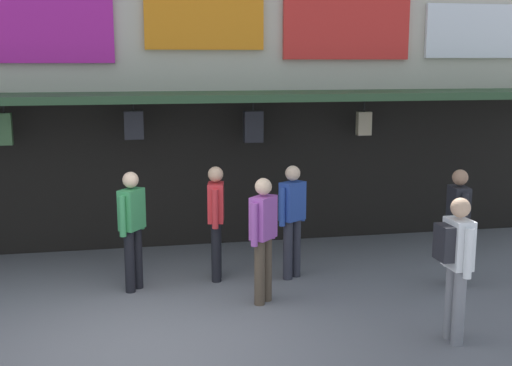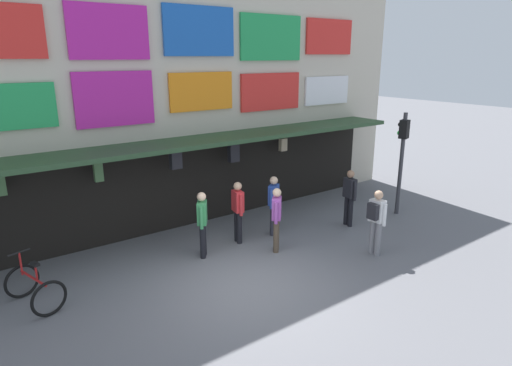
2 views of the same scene
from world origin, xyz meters
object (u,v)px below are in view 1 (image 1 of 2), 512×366
Objects in this scene: pedestrian_in_black at (455,259)px; pedestrian_in_green at (292,215)px; pedestrian_in_white at (132,224)px; pedestrian_in_yellow at (263,233)px; pedestrian_in_purple at (458,221)px; pedestrian_in_blue at (216,217)px.

pedestrian_in_green is at bearing 116.30° from pedestrian_in_black.
pedestrian_in_white is at bearing -177.72° from pedestrian_in_green.
pedestrian_in_white is (-1.68, 0.81, 0.00)m from pedestrian_in_yellow.
pedestrian_in_white is 1.00× the size of pedestrian_in_green.
pedestrian_in_green is (2.29, 0.09, 0.00)m from pedestrian_in_white.
pedestrian_in_purple is at bearing 2.57° from pedestrian_in_yellow.
pedestrian_in_white is at bearing 154.11° from pedestrian_in_yellow.
pedestrian_in_yellow is 1.10m from pedestrian_in_green.
pedestrian_in_black is at bearing -40.88° from pedestrian_in_yellow.
pedestrian_in_black is 2.81m from pedestrian_in_green.
pedestrian_in_yellow and pedestrian_in_purple have the same top height.
pedestrian_in_yellow is 1.00× the size of pedestrian_in_purple.
pedestrian_in_black is 1.00× the size of pedestrian_in_green.
pedestrian_in_purple is at bearing 61.29° from pedestrian_in_black.
pedestrian_in_green is at bearing 55.62° from pedestrian_in_yellow.
pedestrian_in_white and pedestrian_in_blue have the same top height.
pedestrian_in_blue is at bearing 10.41° from pedestrian_in_white.
pedestrian_in_yellow is at bearing -177.43° from pedestrian_in_purple.
pedestrian_in_green is 1.00× the size of pedestrian_in_blue.
pedestrian_in_green is at bearing -6.62° from pedestrian_in_blue.
pedestrian_in_yellow is at bearing -25.89° from pedestrian_in_white.
pedestrian_in_yellow is 1.00× the size of pedestrian_in_black.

